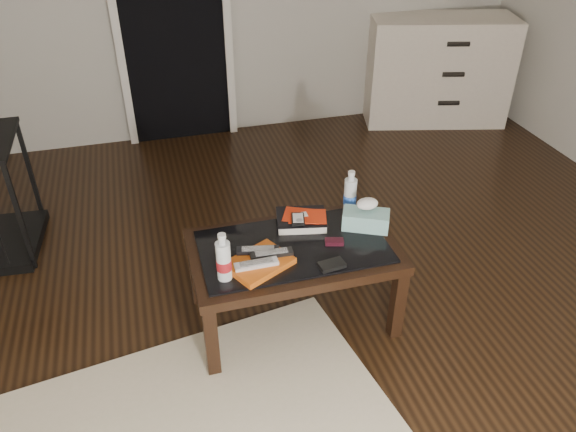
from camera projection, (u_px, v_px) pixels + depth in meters
name	position (u px, v px, depth m)	size (l,w,h in m)	color
ground	(319.00, 323.00, 2.92)	(5.00, 5.00, 0.00)	black
doorway	(171.00, 12.00, 4.25)	(0.90, 0.08, 2.07)	black
coffee_table	(293.00, 256.00, 2.75)	(1.00, 0.60, 0.46)	black
dresser	(437.00, 70.00, 4.87)	(1.29, 0.78, 0.90)	beige
magazines	(259.00, 263.00, 2.58)	(0.28, 0.21, 0.03)	#CA5613
remote_silver	(256.00, 264.00, 2.53)	(0.20, 0.05, 0.02)	silver
remote_black_front	(272.00, 253.00, 2.59)	(0.20, 0.05, 0.02)	black
remote_black_back	(258.00, 250.00, 2.62)	(0.20, 0.05, 0.02)	black
textbook	(301.00, 220.00, 2.86)	(0.25, 0.20, 0.05)	black
dvd_mailers	(302.00, 215.00, 2.85)	(0.19, 0.14, 0.01)	red
ipod	(298.00, 219.00, 2.80)	(0.06, 0.10, 0.02)	black
flip_phone	(334.00, 242.00, 2.72)	(0.09, 0.05, 0.02)	black
wallet	(332.00, 265.00, 2.57)	(0.12, 0.07, 0.02)	black
water_bottle_left	(223.00, 257.00, 2.45)	(0.07, 0.07, 0.24)	silver
water_bottle_right	(350.00, 192.00, 2.90)	(0.07, 0.07, 0.24)	silver
tissue_box	(366.00, 220.00, 2.82)	(0.23, 0.12, 0.09)	teal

